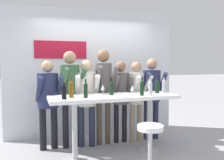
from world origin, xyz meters
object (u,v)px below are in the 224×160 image
person_left (70,88)px  wine_bottle_0 (71,89)px  tasting_table (114,105)px  wine_bottle_2 (112,88)px  person_far_right (152,90)px  wine_bottle_5 (150,87)px  person_center_right (121,92)px  wine_bottle_4 (64,91)px  wine_bottle_7 (86,89)px  person_center (104,85)px  person_right (136,92)px  person_center_left (86,94)px  bar_stool (150,141)px  wine_glass_0 (103,88)px  person_far_left (48,95)px  wine_bottle_1 (157,86)px  wine_bottle_6 (164,85)px  wine_bottle_3 (142,87)px  wine_glass_1 (132,88)px

person_left → wine_bottle_0: bearing=-108.1°
tasting_table → wine_bottle_2: size_ratio=7.91×
person_far_right → wine_bottle_5: person_far_right is taller
person_center_right → wine_bottle_4: size_ratio=6.33×
person_center_right → person_far_right: size_ratio=0.97×
person_left → wine_bottle_7: (0.12, -0.76, 0.05)m
person_center → person_right: bearing=-2.8°
person_far_right → wine_bottle_7: (-1.52, -0.74, 0.14)m
person_far_right → wine_bottle_0: size_ratio=5.33×
person_center_left → person_far_right: size_ratio=0.98×
bar_stool → person_left: 1.80m
wine_glass_0 → person_left: bearing=130.4°
wine_bottle_4 → wine_bottle_7: 0.34m
wine_bottle_5 → wine_bottle_2: bearing=163.5°
person_center_left → tasting_table: bearing=-52.6°
tasting_table → wine_bottle_5: bearing=-12.7°
person_far_left → wine_bottle_4: (0.18, -0.81, 0.16)m
person_left → person_far_right: 1.65m
person_far_left → person_left: size_ratio=0.90×
person_center_left → person_right: size_ratio=1.02×
wine_bottle_1 → wine_glass_0: size_ratio=1.45×
wine_bottle_4 → wine_bottle_6: (1.83, 0.23, 0.01)m
person_center → wine_bottle_0: person_center is taller
person_center_left → person_center: size_ratio=0.89×
tasting_table → person_right: bearing=40.5°
wine_bottle_5 → wine_bottle_7: size_ratio=0.97×
bar_stool → person_center_left: person_center_left is taller
wine_bottle_7 → person_center_left: bearing=76.7°
person_center_left → wine_bottle_3: bearing=-36.5°
person_left → wine_bottle_7: bearing=-91.5°
person_right → wine_bottle_6: 0.61m
wine_bottle_6 → wine_bottle_7: (-1.49, -0.20, 0.00)m
wine_bottle_7 → person_far_right: bearing=25.8°
wine_glass_0 → wine_bottle_4: bearing=-159.9°
person_center_right → wine_bottle_4: person_center_right is taller
person_left → wine_glass_1: 1.19m
bar_stool → person_center_right: size_ratio=0.43×
person_center_right → person_left: bearing=-178.3°
person_center_right → wine_bottle_2: person_center_right is taller
person_center_right → wine_bottle_4: bearing=-143.9°
wine_bottle_3 → wine_bottle_4: wine_bottle_3 is taller
person_right → wine_glass_0: 0.96m
wine_bottle_3 → wine_bottle_6: bearing=23.0°
wine_bottle_1 → wine_bottle_4: bearing=-172.8°
person_right → wine_bottle_1: person_right is taller
wine_bottle_0 → wine_bottle_1: 1.56m
wine_bottle_0 → wine_bottle_3: bearing=-6.6°
person_center_right → wine_glass_0: person_center_right is taller
bar_stool → wine_bottle_2: 1.11m
wine_bottle_7 → wine_glass_0: size_ratio=1.65×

